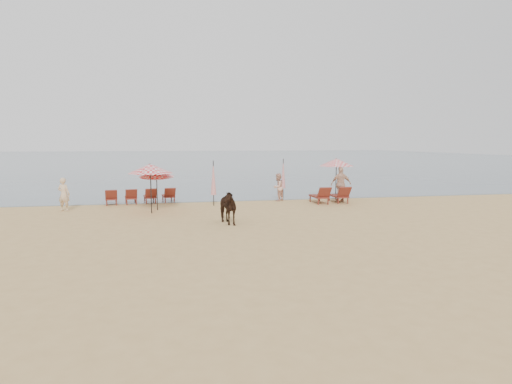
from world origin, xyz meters
The scene contains 13 objects.
ground centered at (0.00, 0.00, 0.00)m, with size 120.00×120.00×0.00m, color tan.
sea centered at (0.00, 80.00, 0.00)m, with size 160.00×140.00×0.06m, color #51606B.
lounger_cluster_left centered at (-5.43, 10.17, 0.40)m, with size 3.83×2.05×0.58m.
lounger_cluster_right centered at (4.77, 8.24, 0.45)m, with size 1.87×1.79×0.65m.
umbrella_open_left_a centered at (-4.69, 6.72, 2.10)m, with size 2.06×2.06×2.34m.
umbrella_open_left_b centered at (-4.45, 7.62, 1.85)m, with size 1.67×1.70×2.13m.
umbrella_open_right centered at (5.65, 9.69, 2.17)m, with size 1.97×1.97×2.41m.
umbrella_closed_left centered at (-1.59, 8.54, 1.46)m, with size 0.29×0.29×2.38m.
umbrella_closed_right centered at (2.85, 11.12, 1.44)m, with size 0.28×0.28×2.34m.
cow centered at (-1.59, 3.45, 0.71)m, with size 0.76×1.67×1.41m, color black.
beachgoer_left centered at (-8.89, 8.22, 0.82)m, with size 0.59×0.39×1.63m, color #D9B187.
beachgoer_right_a centered at (2.18, 9.71, 0.79)m, with size 0.76×0.59×1.57m, color #DDA28A.
beachgoer_right_b centered at (5.58, 8.76, 0.99)m, with size 1.16×0.48×1.97m, color tan.
Camera 1 is at (-3.62, -13.76, 3.34)m, focal length 30.00 mm.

